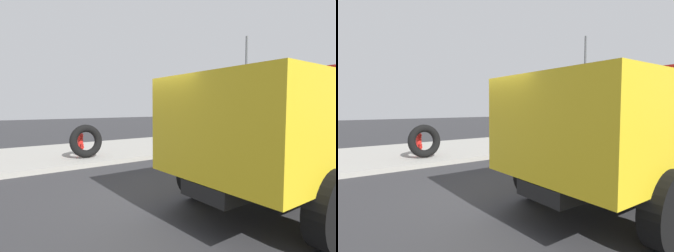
{
  "view_description": "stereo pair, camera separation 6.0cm",
  "coord_description": "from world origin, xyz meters",
  "views": [
    {
      "loc": [
        -3.45,
        -4.12,
        1.91
      ],
      "look_at": [
        1.4,
        2.73,
        1.3
      ],
      "focal_mm": 28.46,
      "sensor_mm": 36.0,
      "label": 1
    },
    {
      "loc": [
        -3.4,
        -4.15,
        1.91
      ],
      "look_at": [
        1.4,
        2.73,
        1.3
      ],
      "focal_mm": 28.46,
      "sensor_mm": 36.0,
      "label": 2
    }
  ],
  "objects": [
    {
      "name": "sidewalk_curb",
      "position": [
        0.0,
        6.5,
        0.07
      ],
      "size": [
        36.0,
        5.0,
        0.15
      ],
      "primitive_type": "cube",
      "color": "#99968E",
      "rests_on": "ground"
    },
    {
      "name": "dump_truck_yellow",
      "position": [
        2.77,
        -1.28,
        1.61
      ],
      "size": [
        7.04,
        2.9,
        3.0
      ],
      "color": "gold",
      "rests_on": "ground"
    },
    {
      "name": "fire_hydrant",
      "position": [
        -0.54,
        5.46,
        0.6
      ],
      "size": [
        0.23,
        0.51,
        0.84
      ],
      "color": "red",
      "rests_on": "sidewalk_curb"
    },
    {
      "name": "street_light_pole",
      "position": [
        8.21,
        5.15,
        2.89
      ],
      "size": [
        0.12,
        0.12,
        5.48
      ],
      "primitive_type": "cylinder",
      "color": "#595B5E",
      "rests_on": "sidewalk_curb"
    },
    {
      "name": "loose_tire",
      "position": [
        -0.5,
        4.94,
        0.73
      ],
      "size": [
        1.16,
        0.43,
        1.16
      ],
      "primitive_type": "torus",
      "rotation": [
        1.46,
        0.0,
        0.05
      ],
      "color": "black",
      "rests_on": "sidewalk_curb"
    },
    {
      "name": "ground_plane",
      "position": [
        0.0,
        0.0,
        0.0
      ],
      "size": [
        80.0,
        80.0,
        0.0
      ],
      "primitive_type": "plane",
      "color": "#2D2D30"
    }
  ]
}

